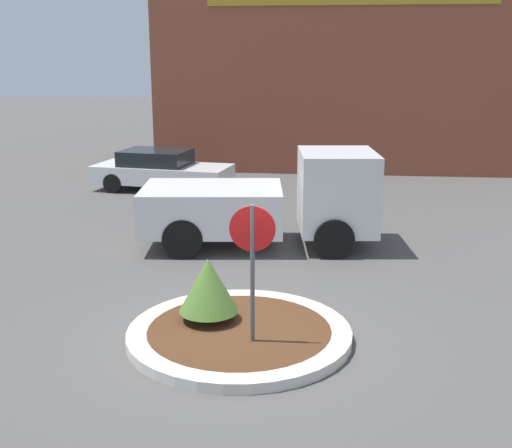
# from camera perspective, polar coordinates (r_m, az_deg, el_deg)

# --- Properties ---
(ground_plane) EXTENTS (120.00, 120.00, 0.00)m
(ground_plane) POSITION_cam_1_polar(r_m,az_deg,el_deg) (10.53, -1.48, -10.14)
(ground_plane) COLOR #514F4C
(traffic_island) EXTENTS (3.62, 3.62, 0.17)m
(traffic_island) POSITION_cam_1_polar(r_m,az_deg,el_deg) (10.50, -1.49, -9.72)
(traffic_island) COLOR beige
(traffic_island) RESTS_ON ground_plane
(stop_sign) EXTENTS (0.69, 0.07, 2.32)m
(stop_sign) POSITION_cam_1_polar(r_m,az_deg,el_deg) (9.54, -0.32, -2.47)
(stop_sign) COLOR #4C4C51
(stop_sign) RESTS_ON ground_plane
(island_shrub) EXTENTS (0.99, 0.99, 1.07)m
(island_shrub) POSITION_cam_1_polar(r_m,az_deg,el_deg) (10.60, -4.25, -5.42)
(island_shrub) COLOR brown
(island_shrub) RESTS_ON traffic_island
(utility_truck) EXTENTS (5.68, 2.80, 2.27)m
(utility_truck) POSITION_cam_1_polar(r_m,az_deg,el_deg) (15.25, 1.38, 2.05)
(utility_truck) COLOR silver
(utility_truck) RESTS_ON ground_plane
(storefront_building) EXTENTS (14.96, 6.07, 7.47)m
(storefront_building) POSITION_cam_1_polar(r_m,az_deg,el_deg) (27.61, 7.97, 13.13)
(storefront_building) COLOR brown
(storefront_building) RESTS_ON ground_plane
(parked_sedan_white) EXTENTS (4.82, 2.57, 1.36)m
(parked_sedan_white) POSITION_cam_1_polar(r_m,az_deg,el_deg) (22.03, -8.45, 4.78)
(parked_sedan_white) COLOR silver
(parked_sedan_white) RESTS_ON ground_plane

